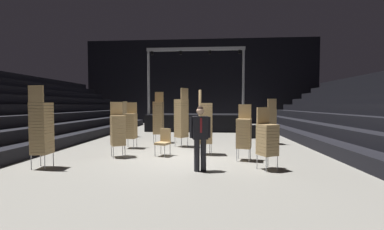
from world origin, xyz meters
TOP-DOWN VIEW (x-y plane):
  - ground_plane at (0.00, 0.00)m, footprint 22.00×30.00m
  - arena_end_wall at (0.00, 15.00)m, footprint 22.00×0.30m
  - stage_riser at (0.00, 9.05)m, footprint 6.67×3.43m
  - man_with_tie at (0.67, -1.58)m, footprint 0.57×0.31m
  - chair_stack_front_left at (-0.27, 2.11)m, footprint 0.62×0.62m
  - chair_stack_front_right at (-3.58, 4.99)m, footprint 0.62×0.62m
  - chair_stack_mid_left at (3.65, 3.11)m, footprint 0.53×0.53m
  - chair_stack_mid_right at (0.76, 0.60)m, footprint 0.50×0.50m
  - chair_stack_mid_centre at (-2.31, 1.61)m, footprint 0.45×0.45m
  - chair_stack_rear_left at (-3.77, -1.59)m, footprint 0.45×0.45m
  - chair_stack_rear_right at (2.49, -1.29)m, footprint 0.59×0.59m
  - chair_stack_rear_centre at (2.01, -0.25)m, footprint 0.54×0.54m
  - chair_stack_aisle_left at (-2.20, -0.04)m, footprint 0.61×0.61m
  - chair_stack_aisle_right at (-1.48, 3.13)m, footprint 0.44×0.44m
  - equipment_road_case at (2.98, 5.05)m, footprint 1.07×0.94m
  - loose_chair_near_man at (-0.68, 0.28)m, footprint 0.56×0.56m

SIDE VIEW (x-z plane):
  - ground_plane at x=0.00m, z-range -0.10..0.00m
  - equipment_road_case at x=2.98m, z-range 0.00..0.68m
  - loose_chair_near_man at x=-0.68m, z-range 0.06..1.01m
  - stage_riser at x=0.00m, z-range -2.11..3.37m
  - chair_stack_rear_right at x=2.49m, z-range 0.00..1.71m
  - chair_stack_rear_centre at x=2.01m, z-range 0.00..1.80m
  - chair_stack_mid_centre at x=-2.31m, z-range 0.00..1.88m
  - chair_stack_aisle_left at x=-2.20m, z-range 0.00..1.88m
  - chair_stack_front_right at x=-3.58m, z-range 0.00..1.97m
  - man_with_tie at x=0.67m, z-range 0.12..1.87m
  - chair_stack_mid_left at x=3.65m, z-range 0.00..2.05m
  - chair_stack_mid_right at x=0.76m, z-range 0.00..2.30m
  - chair_stack_rear_left at x=-3.77m, z-range 0.00..2.30m
  - chair_stack_aisle_right at x=-1.48m, z-range 0.00..2.39m
  - chair_stack_front_left at x=-0.27m, z-range 0.00..2.47m
  - arena_end_wall at x=0.00m, z-range 0.00..8.00m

